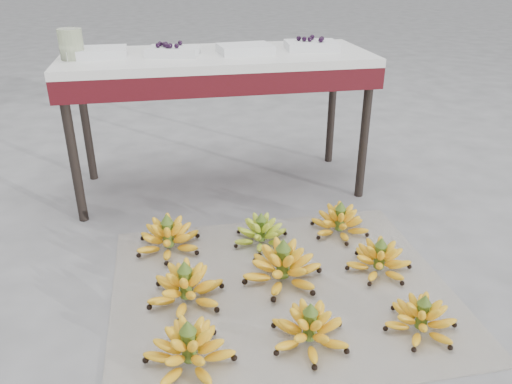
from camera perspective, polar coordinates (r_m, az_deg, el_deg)
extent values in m
plane|color=slate|center=(1.91, 2.99, -11.34)|extent=(60.00, 60.00, 0.00)
cube|color=silver|center=(1.92, 2.90, -10.95)|extent=(1.25, 1.05, 0.01)
ellipsoid|color=yellow|center=(1.60, -7.60, -17.85)|extent=(0.35, 0.35, 0.08)
ellipsoid|color=yellow|center=(1.58, -7.68, -16.90)|extent=(0.25, 0.25, 0.06)
ellipsoid|color=yellow|center=(1.56, -7.75, -15.99)|extent=(0.16, 0.16, 0.05)
cylinder|color=#435F1C|center=(1.58, -7.68, -16.90)|extent=(0.04, 0.04, 0.11)
cone|color=#435F1C|center=(1.53, -7.84, -14.93)|extent=(0.05, 0.05, 0.04)
ellipsoid|color=yellow|center=(1.67, 6.11, -15.72)|extent=(0.33, 0.33, 0.08)
ellipsoid|color=yellow|center=(1.65, 6.16, -14.84)|extent=(0.23, 0.23, 0.06)
ellipsoid|color=yellow|center=(1.63, 6.21, -13.99)|extent=(0.15, 0.15, 0.05)
cylinder|color=#435F1C|center=(1.65, 6.16, -14.84)|extent=(0.04, 0.04, 0.11)
cone|color=#435F1C|center=(1.61, 6.28, -13.02)|extent=(0.05, 0.05, 0.04)
ellipsoid|color=yellow|center=(1.79, 18.33, -13.95)|extent=(0.31, 0.31, 0.07)
ellipsoid|color=yellow|center=(1.77, 18.47, -13.17)|extent=(0.22, 0.22, 0.05)
ellipsoid|color=yellow|center=(1.75, 18.61, -12.42)|extent=(0.14, 0.14, 0.04)
cylinder|color=#435F1C|center=(1.77, 18.47, -13.17)|extent=(0.04, 0.04, 0.10)
cone|color=#435F1C|center=(1.74, 18.76, -11.55)|extent=(0.05, 0.05, 0.04)
ellipsoid|color=yellow|center=(1.84, -7.98, -11.17)|extent=(0.34, 0.34, 0.08)
ellipsoid|color=yellow|center=(1.82, -8.05, -10.25)|extent=(0.24, 0.24, 0.06)
ellipsoid|color=yellow|center=(1.80, -8.12, -9.37)|extent=(0.16, 0.16, 0.05)
cylinder|color=#435F1C|center=(1.82, -8.05, -10.25)|extent=(0.05, 0.05, 0.11)
cone|color=#435F1C|center=(1.78, -8.19, -8.35)|extent=(0.05, 0.05, 0.04)
ellipsoid|color=yellow|center=(1.93, 3.07, -8.97)|extent=(0.40, 0.40, 0.09)
ellipsoid|color=yellow|center=(1.91, 3.10, -7.99)|extent=(0.28, 0.28, 0.07)
ellipsoid|color=yellow|center=(1.89, 3.12, -7.05)|extent=(0.18, 0.18, 0.06)
cylinder|color=#435F1C|center=(1.91, 3.10, -7.99)|extent=(0.05, 0.05, 0.12)
cone|color=#435F1C|center=(1.86, 3.15, -5.97)|extent=(0.06, 0.06, 0.05)
ellipsoid|color=yellow|center=(2.04, 13.87, -7.89)|extent=(0.32, 0.32, 0.07)
ellipsoid|color=yellow|center=(2.02, 13.97, -7.12)|extent=(0.23, 0.23, 0.06)
ellipsoid|color=yellow|center=(2.01, 14.06, -6.37)|extent=(0.15, 0.15, 0.05)
cylinder|color=#435F1C|center=(2.02, 13.97, -7.12)|extent=(0.04, 0.04, 0.10)
cone|color=#435F1C|center=(1.99, 14.17, -5.53)|extent=(0.05, 0.05, 0.04)
ellipsoid|color=yellow|center=(2.15, -9.95, -5.52)|extent=(0.35, 0.35, 0.08)
ellipsoid|color=yellow|center=(2.13, -10.03, -4.69)|extent=(0.25, 0.25, 0.06)
ellipsoid|color=yellow|center=(2.11, -10.10, -3.89)|extent=(0.16, 0.16, 0.05)
cylinder|color=#435F1C|center=(2.13, -10.03, -4.69)|extent=(0.05, 0.05, 0.11)
cone|color=#435F1C|center=(2.09, -10.18, -2.98)|extent=(0.05, 0.05, 0.04)
ellipsoid|color=#6F9F23|center=(2.16, 0.58, -5.03)|extent=(0.29, 0.29, 0.07)
ellipsoid|color=#6F9F23|center=(2.15, 0.58, -4.30)|extent=(0.20, 0.20, 0.05)
ellipsoid|color=#6F9F23|center=(2.13, 0.59, -3.60)|extent=(0.13, 0.13, 0.05)
cylinder|color=#435F1C|center=(2.15, 0.58, -4.30)|extent=(0.04, 0.04, 0.10)
cone|color=#435F1C|center=(2.12, 0.59, -2.81)|extent=(0.05, 0.05, 0.04)
ellipsoid|color=yellow|center=(2.27, 9.51, -3.76)|extent=(0.27, 0.27, 0.08)
ellipsoid|color=yellow|center=(2.25, 9.57, -3.02)|extent=(0.19, 0.19, 0.06)
ellipsoid|color=yellow|center=(2.24, 9.63, -2.31)|extent=(0.13, 0.13, 0.05)
cylinder|color=#435F1C|center=(2.25, 9.57, -3.02)|extent=(0.04, 0.04, 0.11)
cone|color=#435F1C|center=(2.22, 9.70, -1.51)|extent=(0.05, 0.05, 0.04)
cylinder|color=black|center=(2.38, -20.18, 4.11)|extent=(0.04, 0.04, 0.67)
cylinder|color=black|center=(2.54, 12.28, 6.44)|extent=(0.04, 0.04, 0.67)
cylinder|color=black|center=(2.84, -18.92, 7.68)|extent=(0.04, 0.04, 0.67)
cylinder|color=black|center=(2.98, 8.66, 9.56)|extent=(0.04, 0.04, 0.67)
cube|color=#440C16|center=(2.52, -4.41, 13.55)|extent=(1.48, 0.59, 0.10)
cube|color=silver|center=(2.50, -4.46, 15.10)|extent=(1.48, 0.59, 0.04)
cube|color=silver|center=(2.51, -17.58, 14.97)|extent=(0.26, 0.19, 0.04)
cube|color=silver|center=(2.47, -9.45, 15.59)|extent=(0.27, 0.22, 0.04)
sphere|color=black|center=(2.50, -10.91, 16.30)|extent=(0.02, 0.02, 0.02)
sphere|color=black|center=(2.50, -8.67, 16.49)|extent=(0.02, 0.02, 0.02)
sphere|color=black|center=(2.48, -10.47, 16.27)|extent=(0.02, 0.02, 0.02)
sphere|color=black|center=(2.43, -10.11, 16.13)|extent=(0.02, 0.02, 0.02)
sphere|color=black|center=(2.45, -10.30, 16.20)|extent=(0.02, 0.02, 0.02)
sphere|color=black|center=(2.44, -9.77, 16.17)|extent=(0.02, 0.02, 0.02)
sphere|color=black|center=(2.43, -9.86, 16.12)|extent=(0.02, 0.02, 0.02)
sphere|color=black|center=(2.45, -11.15, 16.12)|extent=(0.02, 0.02, 0.02)
sphere|color=black|center=(2.42, -9.07, 16.16)|extent=(0.02, 0.02, 0.02)
sphere|color=black|center=(2.48, -10.27, 16.31)|extent=(0.02, 0.02, 0.02)
cube|color=silver|center=(2.49, -1.24, 16.05)|extent=(0.27, 0.21, 0.04)
cube|color=silver|center=(2.60, 6.35, 16.32)|extent=(0.27, 0.20, 0.04)
sphere|color=black|center=(2.58, 6.17, 16.97)|extent=(0.02, 0.02, 0.02)
sphere|color=black|center=(2.65, 6.44, 17.20)|extent=(0.02, 0.02, 0.02)
sphere|color=black|center=(2.60, 4.91, 17.09)|extent=(0.02, 0.02, 0.02)
sphere|color=black|center=(2.64, 6.42, 17.17)|extent=(0.02, 0.02, 0.02)
sphere|color=black|center=(2.60, 7.54, 16.98)|extent=(0.02, 0.02, 0.02)
sphere|color=black|center=(2.56, 7.41, 16.85)|extent=(0.02, 0.02, 0.02)
sphere|color=black|center=(2.59, 7.44, 16.93)|extent=(0.02, 0.02, 0.02)
sphere|color=black|center=(2.58, 5.53, 17.00)|extent=(0.02, 0.02, 0.02)
cylinder|color=#DFEEBD|center=(2.47, -20.38, 15.56)|extent=(0.14, 0.14, 0.13)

